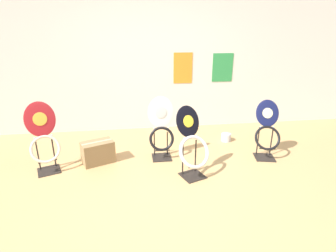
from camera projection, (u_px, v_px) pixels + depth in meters
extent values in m
plane|color=tan|center=(169.00, 197.00, 2.97)|extent=(14.00, 14.00, 0.00)
cube|color=silver|center=(151.00, 59.00, 4.71)|extent=(8.00, 0.06, 2.60)
cube|color=#2D8E47|center=(223.00, 68.00, 4.91)|extent=(0.39, 0.01, 0.52)
cube|color=orange|center=(183.00, 68.00, 4.81)|extent=(0.35, 0.01, 0.55)
cube|color=black|center=(49.00, 171.00, 3.53)|extent=(0.36, 0.36, 0.01)
cylinder|color=black|center=(38.00, 155.00, 3.49)|extent=(0.02, 0.02, 0.43)
cylinder|color=black|center=(54.00, 152.00, 3.58)|extent=(0.02, 0.02, 0.43)
cylinder|color=black|center=(48.00, 161.00, 3.41)|extent=(0.22, 0.09, 0.02)
torus|color=beige|center=(45.00, 149.00, 3.40)|extent=(0.42, 0.32, 0.34)
ellipsoid|color=#AD1E23|center=(40.00, 119.00, 3.40)|extent=(0.41, 0.28, 0.45)
ellipsoid|color=yellow|center=(40.00, 119.00, 3.39)|extent=(0.18, 0.12, 0.17)
sphere|color=silver|center=(34.00, 138.00, 3.37)|extent=(0.02, 0.02, 0.02)
sphere|color=silver|center=(52.00, 135.00, 3.46)|extent=(0.02, 0.02, 0.02)
cube|color=black|center=(162.00, 157.00, 3.90)|extent=(0.28, 0.28, 0.01)
cylinder|color=black|center=(154.00, 144.00, 3.91)|extent=(0.02, 0.02, 0.36)
cylinder|color=black|center=(167.00, 143.00, 3.94)|extent=(0.02, 0.02, 0.36)
cylinder|color=black|center=(162.00, 150.00, 3.78)|extent=(0.22, 0.02, 0.02)
torus|color=black|center=(162.00, 139.00, 3.78)|extent=(0.36, 0.14, 0.36)
ellipsoid|color=white|center=(161.00, 112.00, 3.72)|extent=(0.37, 0.07, 0.45)
ellipsoid|color=silver|center=(161.00, 113.00, 3.71)|extent=(0.17, 0.03, 0.17)
sphere|color=silver|center=(154.00, 128.00, 3.76)|extent=(0.02, 0.02, 0.02)
sphere|color=silver|center=(168.00, 128.00, 3.78)|extent=(0.02, 0.02, 0.02)
cube|color=black|center=(193.00, 176.00, 3.41)|extent=(0.36, 0.36, 0.01)
cylinder|color=black|center=(183.00, 159.00, 3.36)|extent=(0.02, 0.02, 0.44)
cylinder|color=black|center=(196.00, 156.00, 3.45)|extent=(0.02, 0.02, 0.44)
cylinder|color=black|center=(196.00, 166.00, 3.28)|extent=(0.22, 0.09, 0.02)
torus|color=silver|center=(194.00, 152.00, 3.27)|extent=(0.49, 0.39, 0.39)
ellipsoid|color=black|center=(188.00, 121.00, 3.29)|extent=(0.37, 0.27, 0.39)
ellipsoid|color=yellow|center=(188.00, 121.00, 3.28)|extent=(0.16, 0.11, 0.15)
sphere|color=silver|center=(184.00, 138.00, 3.26)|extent=(0.02, 0.02, 0.02)
sphere|color=silver|center=(196.00, 136.00, 3.34)|extent=(0.02, 0.02, 0.02)
cube|color=black|center=(264.00, 157.00, 3.90)|extent=(0.34, 0.34, 0.01)
cylinder|color=black|center=(258.00, 141.00, 3.92)|extent=(0.02, 0.02, 0.44)
cylinder|color=black|center=(271.00, 141.00, 3.90)|extent=(0.02, 0.02, 0.44)
cylinder|color=black|center=(267.00, 149.00, 3.77)|extent=(0.22, 0.07, 0.02)
torus|color=black|center=(267.00, 138.00, 3.77)|extent=(0.40, 0.30, 0.33)
ellipsoid|color=#141942|center=(267.00, 113.00, 3.81)|extent=(0.36, 0.24, 0.38)
ellipsoid|color=beige|center=(268.00, 113.00, 3.80)|extent=(0.16, 0.09, 0.14)
sphere|color=silver|center=(261.00, 127.00, 3.81)|extent=(0.02, 0.02, 0.02)
sphere|color=silver|center=(273.00, 127.00, 3.80)|extent=(0.02, 0.02, 0.02)
cylinder|color=silver|center=(226.00, 137.00, 4.49)|extent=(0.16, 0.16, 0.13)
torus|color=silver|center=(226.00, 134.00, 4.47)|extent=(0.17, 0.17, 0.01)
cylinder|color=#B2B2B7|center=(226.00, 134.00, 4.46)|extent=(0.14, 0.14, 0.00)
cube|color=#93754C|center=(98.00, 152.00, 3.72)|extent=(0.50, 0.40, 0.32)
cube|color=#B7AD89|center=(97.00, 142.00, 3.66)|extent=(0.41, 0.20, 0.00)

